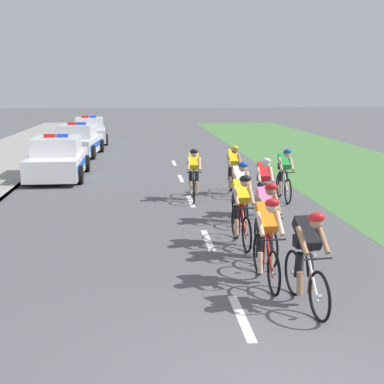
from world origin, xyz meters
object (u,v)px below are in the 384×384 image
at_px(police_car_nearest, 58,159).
at_px(police_car_third, 89,131).
at_px(cyclist_fourth, 242,209).
at_px(cyclist_seventh, 284,174).
at_px(cyclist_sixth, 264,186).
at_px(cyclist_third, 266,219).
at_px(cyclist_eighth, 233,169).
at_px(cyclist_second, 267,239).
at_px(cyclist_ninth, 194,173).
at_px(police_car_second, 78,141).
at_px(cyclist_fifth, 240,191).
at_px(cyclist_lead, 307,257).

relative_size(police_car_nearest, police_car_third, 0.97).
distance_m(cyclist_fourth, cyclist_seventh, 4.83).
height_order(cyclist_fourth, cyclist_sixth, same).
bearing_deg(cyclist_third, cyclist_eighth, 86.08).
xyz_separation_m(cyclist_second, cyclist_eighth, (0.74, 7.65, 0.00)).
bearing_deg(police_car_third, police_car_nearest, -90.01).
bearing_deg(cyclist_fourth, cyclist_sixth, 67.86).
distance_m(cyclist_second, cyclist_ninth, 6.94).
bearing_deg(cyclist_eighth, police_car_third, 109.87).
relative_size(police_car_nearest, police_car_second, 0.98).
xyz_separation_m(cyclist_ninth, police_car_nearest, (-4.49, 4.32, -0.11)).
distance_m(cyclist_fifth, police_car_second, 14.54).
bearing_deg(cyclist_sixth, cyclist_seventh, 61.03).
xyz_separation_m(cyclist_third, police_car_second, (-5.33, 16.33, -0.11)).
distance_m(cyclist_sixth, police_car_nearest, 8.83).
bearing_deg(cyclist_sixth, police_car_nearest, 133.32).
relative_size(cyclist_third, cyclist_seventh, 1.00).
bearing_deg(police_car_second, cyclist_fourth, -71.95).
distance_m(cyclist_second, cyclist_eighth, 7.68).
relative_size(cyclist_second, cyclist_seventh, 1.00).
bearing_deg(cyclist_eighth, cyclist_seventh, -37.43).
xyz_separation_m(cyclist_third, cyclist_fourth, (-0.31, 0.90, 0.00)).
distance_m(cyclist_fourth, cyclist_fifth, 1.93).
xyz_separation_m(cyclist_second, cyclist_sixth, (1.03, 4.81, 0.00)).
bearing_deg(police_car_nearest, cyclist_seventh, -33.01).
relative_size(cyclist_sixth, police_car_nearest, 0.39).
relative_size(cyclist_third, police_car_second, 0.38).
relative_size(cyclist_second, police_car_nearest, 0.39).
height_order(cyclist_lead, cyclist_ninth, same).
distance_m(cyclist_fifth, police_car_nearest, 8.86).
relative_size(cyclist_eighth, police_car_nearest, 0.39).
bearing_deg(police_car_nearest, cyclist_sixth, -46.68).
height_order(cyclist_fifth, cyclist_eighth, same).
bearing_deg(cyclist_ninth, cyclist_eighth, 29.89).
height_order(cyclist_second, police_car_nearest, police_car_nearest).
bearing_deg(police_car_second, cyclist_third, -71.91).
xyz_separation_m(cyclist_second, cyclist_ninth, (-0.53, 6.91, 0.00)).
distance_m(cyclist_seventh, police_car_second, 13.12).
height_order(cyclist_fifth, police_car_second, police_car_second).
xyz_separation_m(cyclist_sixth, cyclist_seventh, (1.01, 1.83, 0.00)).
bearing_deg(cyclist_eighth, cyclist_ninth, -150.11).
relative_size(cyclist_ninth, police_car_third, 0.38).
bearing_deg(cyclist_seventh, cyclist_fifth, -125.08).
bearing_deg(cyclist_fourth, cyclist_lead, -83.42).
distance_m(cyclist_eighth, police_car_third, 16.96).
height_order(cyclist_lead, police_car_second, police_car_second).
bearing_deg(cyclist_ninth, cyclist_second, -85.58).
xyz_separation_m(cyclist_seventh, police_car_nearest, (-7.08, 4.60, -0.11)).
relative_size(cyclist_fifth, cyclist_seventh, 1.00).
distance_m(cyclist_third, police_car_third, 22.86).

